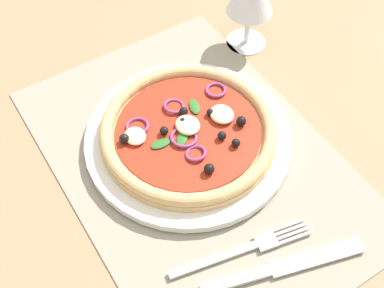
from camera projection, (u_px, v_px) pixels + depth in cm
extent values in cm
cube|color=#9E7A56|center=(196.00, 165.00, 70.21)|extent=(190.00, 140.00, 2.40)
cube|color=gray|center=(196.00, 159.00, 69.10)|extent=(50.01, 34.25, 0.40)
cylinder|color=silver|center=(188.00, 139.00, 70.22)|extent=(28.39, 28.39, 1.23)
cylinder|color=tan|center=(188.00, 133.00, 69.33)|extent=(24.03, 24.03, 1.00)
torus|color=tan|center=(188.00, 130.00, 68.64)|extent=(23.91, 23.91, 1.80)
cylinder|color=#A82D19|center=(188.00, 131.00, 68.81)|extent=(19.71, 19.71, 0.30)
ellipsoid|color=beige|center=(188.00, 125.00, 68.49)|extent=(3.62, 3.26, 1.09)
ellipsoid|color=beige|center=(222.00, 114.00, 69.65)|extent=(3.59, 3.23, 1.08)
ellipsoid|color=beige|center=(135.00, 136.00, 67.45)|extent=(3.16, 2.84, 0.95)
sphere|color=black|center=(124.00, 139.00, 66.92)|extent=(1.36, 1.36, 1.36)
sphere|color=black|center=(239.00, 119.00, 68.97)|extent=(1.38, 1.38, 1.38)
sphere|color=black|center=(210.00, 113.00, 69.85)|extent=(1.06, 1.06, 1.06)
sphere|color=black|center=(236.00, 143.00, 66.64)|extent=(1.14, 1.14, 1.14)
sphere|color=black|center=(164.00, 131.00, 67.85)|extent=(1.18, 1.18, 1.18)
sphere|color=black|center=(183.00, 122.00, 68.81)|extent=(1.11, 1.11, 1.11)
sphere|color=black|center=(222.00, 136.00, 67.35)|extent=(1.17, 1.17, 1.17)
sphere|color=black|center=(209.00, 169.00, 64.03)|extent=(1.38, 1.38, 1.38)
sphere|color=black|center=(184.00, 111.00, 69.90)|extent=(1.19, 1.19, 1.19)
torus|color=#8E3D75|center=(174.00, 106.00, 70.92)|extent=(3.09, 3.08, 1.03)
torus|color=#8E3D75|center=(184.00, 137.00, 67.60)|extent=(3.77, 3.75, 0.99)
torus|color=#8E3D75|center=(216.00, 90.00, 72.76)|extent=(3.05, 3.04, 0.63)
torus|color=#8E3D75|center=(137.00, 126.00, 68.76)|extent=(3.27, 3.25, 0.71)
torus|color=#8E3D75|center=(196.00, 153.00, 66.02)|extent=(2.94, 2.90, 1.12)
ellipsoid|color=#2D6B28|center=(182.00, 138.00, 67.56)|extent=(2.95, 2.99, 0.30)
ellipsoid|color=#2D6B28|center=(161.00, 144.00, 67.04)|extent=(1.64, 2.91, 0.30)
ellipsoid|color=#2D6B28|center=(194.00, 107.00, 70.94)|extent=(3.10, 2.24, 0.30)
cube|color=silver|center=(214.00, 260.00, 59.85)|extent=(3.10, 11.12, 0.44)
cube|color=silver|center=(266.00, 241.00, 61.32)|extent=(2.66, 2.91, 0.44)
cube|color=silver|center=(295.00, 238.00, 61.55)|extent=(1.17, 4.30, 0.44)
cube|color=silver|center=(293.00, 234.00, 61.89)|extent=(1.17, 4.30, 0.44)
cube|color=silver|center=(291.00, 230.00, 62.23)|extent=(1.17, 4.30, 0.44)
cube|color=silver|center=(288.00, 226.00, 62.56)|extent=(1.17, 4.30, 0.44)
cube|color=silver|center=(236.00, 280.00, 58.26)|extent=(3.54, 8.44, 0.62)
cube|color=silver|center=(316.00, 257.00, 60.05)|extent=(5.09, 11.71, 0.44)
cylinder|color=silver|center=(246.00, 41.00, 83.36)|extent=(6.40, 6.40, 0.40)
cylinder|color=silver|center=(247.00, 26.00, 80.81)|extent=(0.80, 0.80, 6.00)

